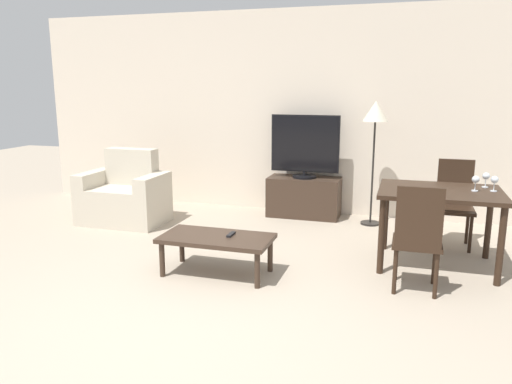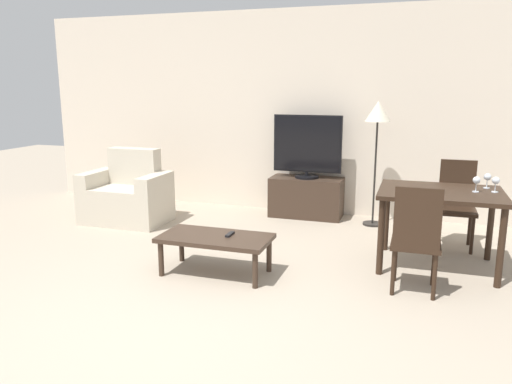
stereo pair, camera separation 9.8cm
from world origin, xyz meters
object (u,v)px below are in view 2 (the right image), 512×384
Objects in this scene: coffee_table at (215,241)px; dining_table at (440,201)px; tv_stand at (306,197)px; dining_chair_near at (416,236)px; floor_lamp at (378,120)px; wine_glass_center at (488,178)px; wine_glass_right at (496,181)px; tv at (307,147)px; armchair at (127,196)px; remote_primary at (230,234)px; dining_chair_far at (456,201)px; wine_glass_left at (477,181)px.

dining_table is at bearing 23.11° from coffee_table.
dining_table reaches higher than tv_stand.
tv_stand is at bearing 122.57° from dining_chair_near.
tv_stand is at bearing 170.64° from floor_lamp.
wine_glass_center is 0.18m from wine_glass_right.
tv is 0.80× the size of dining_table.
armchair is 0.92× the size of dining_table.
floor_lamp is 10.22× the size of remote_primary.
tv is 2.35m from wine_glass_center.
dining_chair_far is at bearing 75.19° from dining_chair_near.
tv_stand is at bearing 137.68° from dining_table.
tv_stand is 1.05× the size of tv.
dining_chair_far is (2.14, 1.57, 0.19)m from coffee_table.
coffee_table is (1.77, -1.33, -0.01)m from armchair.
dining_chair_far is at bearing -31.99° from floor_lamp.
dining_chair_near reaches higher than wine_glass_center.
floor_lamp is at bearing -9.36° from tv_stand.
armchair is 1.10× the size of tv_stand.
wine_glass_center is (2.36, 1.08, 0.53)m from coffee_table.
tv is 2.18m from dining_table.
dining_table is 7.47× the size of remote_primary.
floor_lamp is 10.50× the size of wine_glass_center.
wine_glass_left is (1.02, -1.28, -0.46)m from floor_lamp.
floor_lamp reaches higher than coffee_table.
dining_table is (1.95, 0.83, 0.33)m from coffee_table.
coffee_table is 0.66× the size of floor_lamp.
tv_stand is at bearing 81.46° from coffee_table.
wine_glass_right is at bearing -73.76° from wine_glass_center.
tv_stand is 0.61× the size of floor_lamp.
tv is 0.88× the size of coffee_table.
tv is (-0.00, -0.00, 0.67)m from tv_stand.
armchair reaches higher than tv_stand.
dining_chair_far is (3.91, 0.24, 0.18)m from armchair.
wine_glass_center reaches higher than dining_table.
coffee_table is 6.97× the size of wine_glass_center.
tv is 5.96× the size of remote_primary.
wine_glass_center is at bearing -3.49° from armchair.
armchair is 7.07× the size of wine_glass_center.
floor_lamp is (-0.91, 0.57, 0.81)m from dining_chair_far.
floor_lamp is at bearing 128.46° from wine_glass_left.
armchair is 2.32m from tv_stand.
tv is 0.97m from floor_lamp.
wine_glass_center is (0.22, -0.50, 0.35)m from dining_chair_far.
tv is 2.38m from wine_glass_left.
wine_glass_left is at bearing -36.85° from tv.
armchair is 3.26m from floor_lamp.
tv_stand is 6.45× the size of wine_glass_right.
remote_primary is (-1.83, -0.77, -0.28)m from dining_table.
dining_chair_far is 6.38× the size of wine_glass_left.
remote_primary is 1.03× the size of wine_glass_right.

